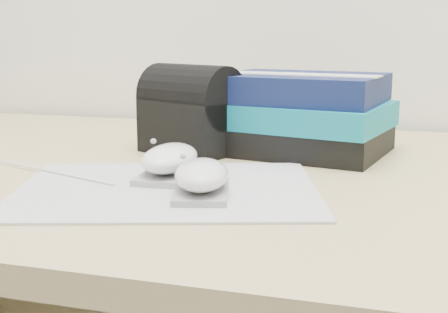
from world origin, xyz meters
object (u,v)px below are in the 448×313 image
(mouse_rear, at_px, (170,161))
(pouch, at_px, (191,110))
(book_stack, at_px, (303,114))
(mouse_front, at_px, (202,178))

(mouse_rear, distance_m, pouch, 0.19)
(book_stack, bearing_deg, mouse_front, -102.01)
(mouse_front, xyz_separation_m, pouch, (-0.10, 0.25, 0.04))
(mouse_front, bearing_deg, book_stack, 77.99)
(pouch, bearing_deg, book_stack, 17.41)
(book_stack, relative_size, pouch, 1.67)
(mouse_rear, distance_m, book_stack, 0.26)
(mouse_rear, relative_size, book_stack, 0.43)
(book_stack, bearing_deg, mouse_rear, -119.36)
(mouse_front, bearing_deg, pouch, 112.07)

